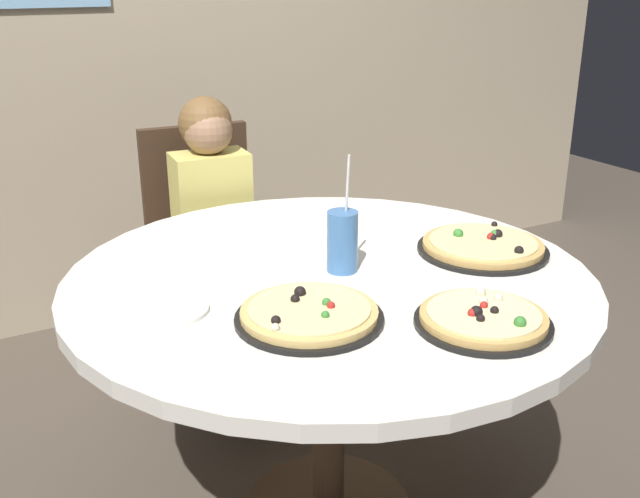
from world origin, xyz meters
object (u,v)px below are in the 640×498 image
Objects in this scene: diner_child at (221,270)px; soda_cup at (343,242)px; dining_table at (329,303)px; chair_wooden at (205,241)px; plate_small at (169,310)px; pizza_cheese at (483,246)px; pizza_pepperoni at (483,319)px; pizza_veggie at (309,314)px.

diner_child is 0.85m from soda_cup.
chair_wooden is at bearing 89.55° from dining_table.
soda_cup is at bearing 2.31° from plate_small.
plate_small is (-0.43, -0.02, 0.09)m from dining_table.
pizza_cheese is 1.19× the size of pizza_pepperoni.
pizza_pepperoni is 1.68× the size of plate_small.
pizza_veggie is 1.86× the size of plate_small.
chair_wooden is 1.09m from plate_small.
chair_wooden is at bearing 85.75° from diner_child.
dining_table is 3.78× the size of pizza_cheese.
dining_table is 0.96m from chair_wooden.
chair_wooden is 0.19m from diner_child.
pizza_cheese reaches higher than dining_table.
pizza_cheese is 2.00× the size of plate_small.
pizza_pepperoni reaches higher than plate_small.
chair_wooden is 1.40m from pizza_pepperoni.
pizza_veggie is at bearing -166.78° from pizza_cheese.
dining_table is 1.43× the size of chair_wooden.
pizza_veggie and pizza_pepperoni have the same top height.
pizza_pepperoni is 0.44m from soda_cup.
diner_child is at bearing 61.58° from plate_small.
pizza_veggie reaches higher than dining_table.
chair_wooden reaches higher than pizza_veggie.
pizza_pepperoni reaches higher than dining_table.
chair_wooden is 1.21m from pizza_veggie.
dining_table is 0.46m from pizza_cheese.
plate_small is at bearing -177.69° from soda_cup.
diner_child is 3.01× the size of pizza_cheese.
pizza_pepperoni is at bearing -84.18° from chair_wooden.
diner_child is 0.99m from pizza_cheese.
soda_cup reaches higher than pizza_veggie.
pizza_pepperoni is (0.15, -0.42, 0.10)m from dining_table.
soda_cup is at bearing 170.63° from pizza_cheese.
pizza_veggie is at bearing -134.97° from soda_cup.
soda_cup reaches higher than pizza_cheese.
chair_wooden reaches higher than plate_small.
dining_table is at bearing -90.45° from chair_wooden.
plate_small reaches higher than dining_table.
pizza_pepperoni is at bearing -130.46° from pizza_cheese.
dining_table is at bearing 3.06° from plate_small.
diner_child reaches higher than soda_cup.
chair_wooden is 1.00m from soda_cup.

